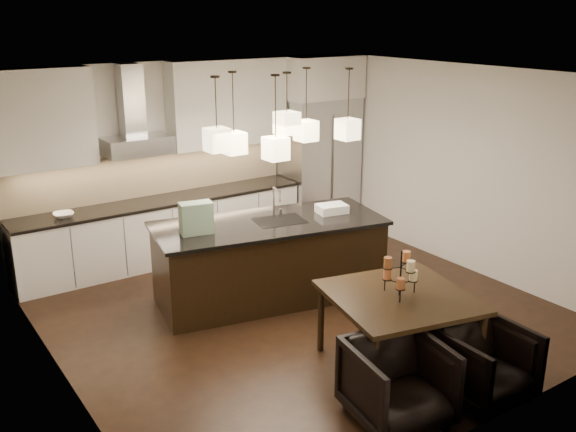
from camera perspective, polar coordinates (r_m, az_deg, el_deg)
floor at (r=7.85m, az=0.83°, el=-8.46°), size 5.50×5.50×0.02m
ceiling at (r=7.07m, az=0.94°, el=12.49°), size 5.50×5.50×0.02m
wall_back at (r=9.66m, az=-8.64°, el=5.25°), size 5.50×0.02×2.80m
wall_front at (r=5.45m, az=17.91°, el=-5.35°), size 5.50×0.02×2.80m
wall_left at (r=6.25m, az=-20.31°, el=-2.64°), size 0.02×5.50×2.80m
wall_right at (r=9.16m, az=15.18°, el=4.15°), size 0.02×5.50×2.80m
refrigerator at (r=10.48m, az=2.77°, el=4.60°), size 1.20×0.72×2.15m
fridge_panel at (r=10.25m, az=2.89°, el=12.24°), size 1.26×0.72×0.65m
lower_cabinets at (r=9.38m, az=-10.91°, el=-1.35°), size 4.21×0.62×0.88m
countertop at (r=9.24m, az=-11.07°, el=1.34°), size 4.21×0.66×0.04m
backsplash at (r=9.42m, az=-11.93°, el=3.72°), size 4.21×0.02×0.63m
upper_cab_left at (r=8.65m, az=-21.03°, el=8.05°), size 1.25×0.35×1.25m
upper_cab_right at (r=9.60m, az=-5.34°, el=10.01°), size 1.85×0.35×1.25m
hood_canopy at (r=8.98m, az=-13.27°, el=6.13°), size 0.90×0.52×0.24m
hood_chimney at (r=8.99m, az=-13.80°, el=9.98°), size 0.30×0.28×0.96m
fruit_bowl at (r=8.75m, az=-19.32°, el=0.09°), size 0.29×0.29×0.06m
island_body at (r=8.02m, az=-1.67°, el=-4.06°), size 2.89×1.62×0.96m
island_top at (r=7.84m, az=-1.71°, el=-0.65°), size 3.00×1.73×0.04m
faucet at (r=7.91m, az=-1.27°, el=1.25°), size 0.16×0.28×0.41m
tote_bag at (r=7.44m, az=-8.16°, el=-0.18°), size 0.40×0.27×0.37m
food_container at (r=8.18m, az=3.92°, el=0.66°), size 0.42×0.33×0.11m
dining_table at (r=6.63m, az=9.69°, el=-10.04°), size 1.57×1.57×0.79m
candelabra at (r=6.37m, az=9.98°, el=-5.03°), size 0.45×0.45×0.46m
candle_a at (r=6.46m, az=11.08°, el=-5.19°), size 0.10×0.10×0.11m
candle_b at (r=6.45m, az=8.81°, el=-5.10°), size 0.10×0.10×0.11m
candle_c at (r=6.25m, az=9.98°, el=-5.92°), size 0.10×0.10×0.11m
candle_d at (r=6.45m, az=10.48°, el=-3.55°), size 0.10×0.10×0.11m
candle_e at (r=6.27m, az=8.87°, el=-4.11°), size 0.10×0.10×0.11m
candle_f at (r=6.22m, az=10.87°, el=-4.39°), size 0.10×0.10×0.11m
armchair_left at (r=5.84m, az=9.73°, el=-14.40°), size 0.93×0.95×0.75m
armchair_right at (r=6.34m, az=17.12°, el=-12.45°), size 0.78×0.80×0.71m
pendant_a at (r=7.15m, az=-6.32°, el=6.75°), size 0.24×0.24×0.26m
pendant_b at (r=7.72m, az=-4.82°, el=6.48°), size 0.24×0.24×0.26m
pendant_c at (r=7.55m, az=-0.10°, el=8.27°), size 0.24×0.24×0.26m
pendant_d at (r=8.21m, az=1.61°, el=7.59°), size 0.24×0.24×0.26m
pendant_e at (r=8.14m, az=5.32°, el=7.69°), size 0.24×0.24×0.26m
pendant_f at (r=7.30m, az=-1.10°, el=6.03°), size 0.24×0.24×0.26m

